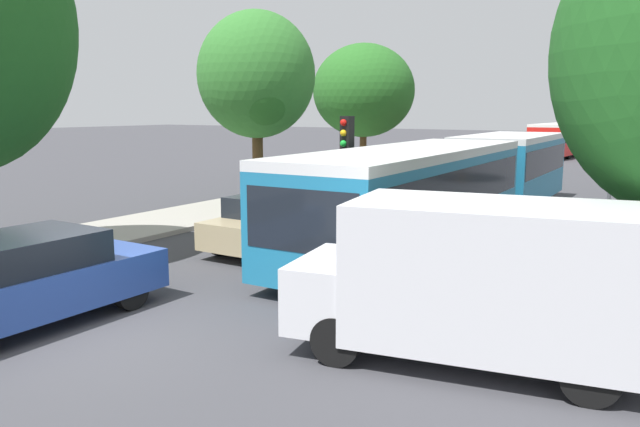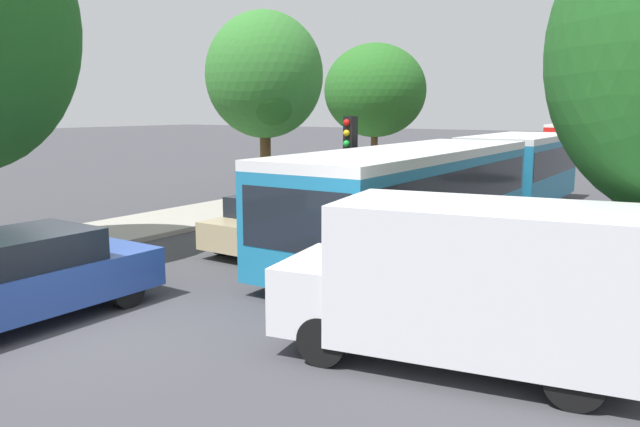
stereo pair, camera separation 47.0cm
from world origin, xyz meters
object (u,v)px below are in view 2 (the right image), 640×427
(queued_car_white, at_px, (529,159))
(tree_left_far, at_px, (375,91))
(queued_car_blue, at_px, (25,276))
(queued_car_red, at_px, (454,177))
(queued_car_black, at_px, (494,168))
(city_bus_rear, at_px, (584,137))
(no_entry_sign, at_px, (614,185))
(white_van, at_px, (469,280))
(articulated_bus, at_px, (467,180))
(tree_left_mid, at_px, (265,78))
(traffic_light, at_px, (350,150))
(queued_car_tan, at_px, (277,221))
(queued_car_green, at_px, (380,196))

(queued_car_white, distance_m, tree_left_far, 11.75)
(queued_car_blue, distance_m, queued_car_red, 19.13)
(queued_car_black, height_order, tree_left_far, tree_left_far)
(city_bus_rear, distance_m, no_entry_sign, 36.56)
(queued_car_white, distance_m, white_van, 29.61)
(articulated_bus, bearing_deg, city_bus_rear, -175.25)
(queued_car_red, height_order, queued_car_black, queued_car_red)
(articulated_bus, height_order, city_bus_rear, articulated_bus)
(queued_car_black, xyz_separation_m, tree_left_mid, (-4.00, -13.25, 3.97))
(no_entry_sign, distance_m, tree_left_mid, 12.29)
(no_entry_sign, bearing_deg, tree_left_mid, -99.75)
(tree_left_mid, bearing_deg, queued_car_red, 59.90)
(queued_car_red, relative_size, tree_left_mid, 0.63)
(queued_car_blue, bearing_deg, queued_car_red, 0.73)
(queued_car_black, distance_m, traffic_light, 16.51)
(queued_car_tan, bearing_deg, tree_left_mid, 41.71)
(white_van, bearing_deg, queued_car_white, -86.35)
(articulated_bus, bearing_deg, queued_car_white, -170.64)
(queued_car_green, xyz_separation_m, queued_car_red, (-0.01, 6.55, 0.08))
(articulated_bus, xyz_separation_m, queued_car_tan, (-3.14, -5.10, -0.80))
(no_entry_sign, relative_size, tree_left_far, 0.42)
(queued_car_red, bearing_deg, queued_car_green, -179.10)
(queued_car_green, xyz_separation_m, tree_left_far, (-4.91, 8.48, 3.76))
(queued_car_black, relative_size, queued_car_white, 1.00)
(white_van, bearing_deg, no_entry_sign, -105.45)
(city_bus_rear, bearing_deg, tree_left_mid, 176.13)
(queued_car_tan, bearing_deg, queued_car_black, 1.93)
(queued_car_tan, distance_m, white_van, 8.08)
(articulated_bus, height_order, queued_car_tan, articulated_bus)
(queued_car_tan, distance_m, traffic_light, 2.81)
(queued_car_green, bearing_deg, queued_car_red, 0.90)
(city_bus_rear, height_order, traffic_light, traffic_light)
(queued_car_white, relative_size, no_entry_sign, 1.39)
(queued_car_black, relative_size, tree_left_far, 0.58)
(queued_car_red, xyz_separation_m, queued_car_black, (-0.23, 5.95, -0.09))
(queued_car_green, bearing_deg, white_van, -145.10)
(queued_car_blue, xyz_separation_m, no_entry_sign, (7.59, 9.80, 1.09))
(city_bus_rear, relative_size, queued_car_red, 2.67)
(tree_left_mid, bearing_deg, queued_car_green, 9.97)
(white_van, relative_size, no_entry_sign, 1.87)
(city_bus_rear, xyz_separation_m, queued_car_green, (0.08, -32.97, -0.76))
(queued_car_blue, height_order, tree_left_far, tree_left_far)
(queued_car_black, bearing_deg, tree_left_far, 131.62)
(city_bus_rear, xyz_separation_m, queued_car_tan, (0.19, -38.75, -0.73))
(queued_car_green, height_order, white_van, white_van)
(queued_car_green, bearing_deg, queued_car_tan, -178.05)
(queued_car_green, distance_m, white_van, 12.29)
(queued_car_green, distance_m, tree_left_mid, 5.85)
(articulated_bus, xyz_separation_m, tree_left_far, (-8.16, 9.15, 2.93))
(queued_car_green, bearing_deg, tree_left_mid, 100.75)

